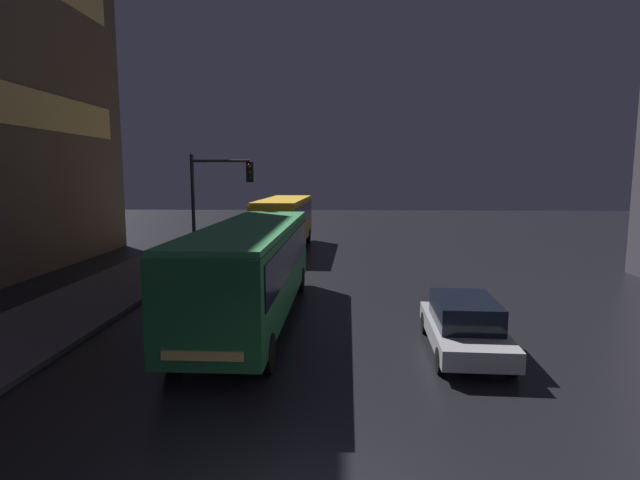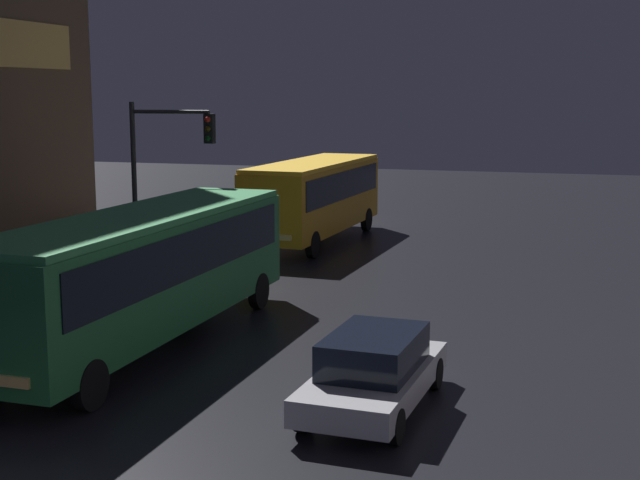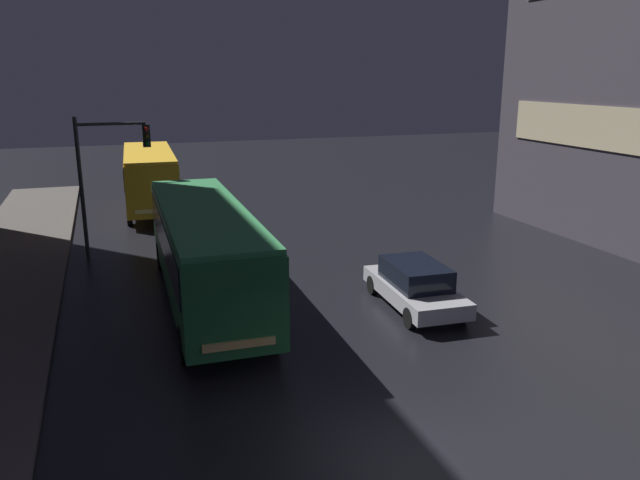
{
  "view_description": "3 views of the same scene",
  "coord_description": "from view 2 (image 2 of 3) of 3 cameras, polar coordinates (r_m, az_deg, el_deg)",
  "views": [
    {
      "loc": [
        0.39,
        -5.87,
        4.85
      ],
      "look_at": [
        -0.32,
        13.63,
        2.23
      ],
      "focal_mm": 28.0,
      "sensor_mm": 36.0,
      "label": 1
    },
    {
      "loc": [
        7.64,
        -8.51,
        5.99
      ],
      "look_at": [
        0.78,
        13.86,
        2.1
      ],
      "focal_mm": 50.0,
      "sensor_mm": 36.0,
      "label": 2
    },
    {
      "loc": [
        -5.2,
        -9.51,
        7.31
      ],
      "look_at": [
        1.84,
        10.93,
        1.52
      ],
      "focal_mm": 35.0,
      "sensor_mm": 36.0,
      "label": 3
    }
  ],
  "objects": [
    {
      "name": "bus_far",
      "position": [
        35.83,
        -0.35,
        3.06
      ],
      "size": [
        2.97,
        9.85,
        3.26
      ],
      "rotation": [
        0.0,
        0.0,
        3.1
      ],
      "color": "orange",
      "rests_on": "ground"
    },
    {
      "name": "car_taxi",
      "position": [
        17.15,
        3.47,
        -8.33
      ],
      "size": [
        2.09,
        4.6,
        1.49
      ],
      "rotation": [
        0.0,
        0.0,
        3.09
      ],
      "color": "#B7B7BC",
      "rests_on": "ground"
    },
    {
      "name": "traffic_light_main",
      "position": [
        28.28,
        -10.07,
        4.94
      ],
      "size": [
        2.86,
        0.35,
        5.69
      ],
      "color": "#2D2D2D",
      "rests_on": "ground"
    },
    {
      "name": "bus_near",
      "position": [
        21.45,
        -11.23,
        -1.53
      ],
      "size": [
        2.82,
        11.45,
        3.2
      ],
      "rotation": [
        0.0,
        0.0,
        3.12
      ],
      "color": "#236B38",
      "rests_on": "ground"
    }
  ]
}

